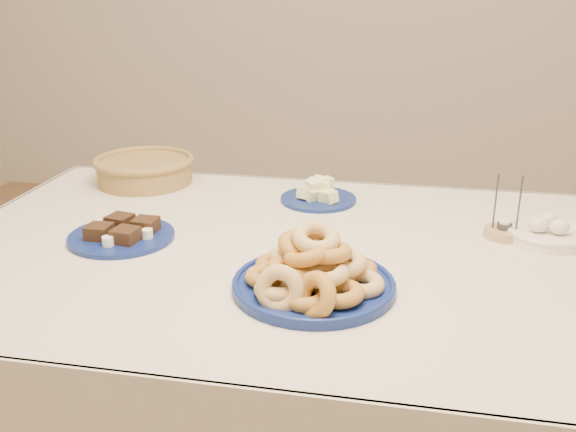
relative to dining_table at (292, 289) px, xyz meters
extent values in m
cylinder|color=brown|center=(-0.70, 0.40, -0.28)|extent=(0.06, 0.06, 0.72)
cylinder|color=brown|center=(0.70, 0.40, -0.28)|extent=(0.06, 0.06, 0.72)
cube|color=beige|center=(0.00, 0.00, 0.10)|extent=(1.70, 1.10, 0.02)
cube|color=beige|center=(0.00, 0.55, -0.03)|extent=(1.70, 0.01, 0.28)
cylinder|color=navy|center=(0.08, -0.20, 0.11)|extent=(0.42, 0.42, 0.02)
torus|color=navy|center=(0.08, -0.20, 0.12)|extent=(0.42, 0.42, 0.01)
torus|color=tan|center=(0.18, -0.22, 0.14)|extent=(0.14, 0.14, 0.04)
torus|color=#9D6723|center=(0.16, -0.15, 0.14)|extent=(0.12, 0.12, 0.04)
torus|color=#9D6723|center=(0.11, -0.11, 0.14)|extent=(0.11, 0.11, 0.03)
torus|color=tan|center=(0.05, -0.11, 0.14)|extent=(0.12, 0.12, 0.04)
torus|color=#9D6723|center=(0.00, -0.16, 0.14)|extent=(0.12, 0.12, 0.04)
torus|color=#9D6723|center=(-0.01, -0.22, 0.14)|extent=(0.14, 0.14, 0.04)
torus|color=tan|center=(0.03, -0.27, 0.14)|extent=(0.12, 0.12, 0.04)
torus|color=#9D6723|center=(0.09, -0.29, 0.14)|extent=(0.14, 0.14, 0.04)
torus|color=#9D6723|center=(0.14, -0.27, 0.14)|extent=(0.11, 0.11, 0.04)
torus|color=tan|center=(0.14, -0.19, 0.17)|extent=(0.12, 0.13, 0.04)
torus|color=#9D6723|center=(0.09, -0.14, 0.17)|extent=(0.11, 0.10, 0.04)
torus|color=tan|center=(0.03, -0.18, 0.17)|extent=(0.11, 0.12, 0.04)
torus|color=#9D6723|center=(0.04, -0.25, 0.17)|extent=(0.14, 0.14, 0.05)
torus|color=tan|center=(0.11, -0.25, 0.17)|extent=(0.13, 0.13, 0.04)
torus|color=#9D6723|center=(0.11, -0.21, 0.20)|extent=(0.13, 0.14, 0.04)
torus|color=tan|center=(0.09, -0.17, 0.20)|extent=(0.14, 0.14, 0.06)
torus|color=#9D6723|center=(0.05, -0.19, 0.20)|extent=(0.13, 0.13, 0.06)
torus|color=#9D6723|center=(0.07, -0.23, 0.20)|extent=(0.13, 0.12, 0.06)
torus|color=tan|center=(0.09, -0.21, 0.22)|extent=(0.13, 0.13, 0.06)
torus|color=tan|center=(0.03, -0.30, 0.15)|extent=(0.10, 0.07, 0.10)
torus|color=#9D6723|center=(0.10, -0.32, 0.15)|extent=(0.11, 0.11, 0.10)
cylinder|color=navy|center=(0.01, 0.35, 0.11)|extent=(0.27, 0.27, 0.01)
cube|color=#E6F198|center=(0.01, 0.36, 0.16)|extent=(0.05, 0.05, 0.04)
cube|color=#E6F198|center=(0.00, 0.33, 0.16)|extent=(0.05, 0.05, 0.04)
cube|color=#E6F198|center=(0.00, 0.36, 0.16)|extent=(0.05, 0.05, 0.04)
cube|color=#E6F198|center=(0.00, 0.32, 0.13)|extent=(0.05, 0.05, 0.04)
cube|color=#E6F198|center=(0.00, 0.36, 0.16)|extent=(0.04, 0.04, 0.03)
cube|color=#E6F198|center=(0.01, 0.34, 0.16)|extent=(0.04, 0.05, 0.04)
cube|color=#E6F198|center=(0.02, 0.35, 0.16)|extent=(0.04, 0.05, 0.05)
cube|color=#E6F198|center=(0.05, 0.31, 0.13)|extent=(0.05, 0.05, 0.04)
cube|color=#E6F198|center=(0.03, 0.32, 0.13)|extent=(0.04, 0.04, 0.04)
cube|color=#E6F198|center=(-0.03, 0.33, 0.13)|extent=(0.05, 0.05, 0.04)
cube|color=#E6F198|center=(0.03, 0.35, 0.16)|extent=(0.04, 0.04, 0.05)
cube|color=#E6F198|center=(0.03, 0.36, 0.16)|extent=(0.05, 0.05, 0.04)
cylinder|color=navy|center=(-0.42, -0.02, 0.11)|extent=(0.26, 0.26, 0.01)
cube|color=black|center=(-0.46, -0.05, 0.13)|extent=(0.06, 0.06, 0.03)
cube|color=black|center=(-0.39, -0.06, 0.13)|extent=(0.06, 0.06, 0.03)
cube|color=black|center=(-0.44, 0.02, 0.13)|extent=(0.07, 0.07, 0.03)
cube|color=black|center=(-0.37, 0.01, 0.13)|extent=(0.06, 0.06, 0.03)
cylinder|color=white|center=(-0.49, 0.00, 0.13)|extent=(0.03, 0.03, 0.02)
cylinder|color=white|center=(-0.42, -0.09, 0.13)|extent=(0.03, 0.03, 0.02)
cylinder|color=white|center=(-0.35, -0.03, 0.13)|extent=(0.03, 0.03, 0.02)
cylinder|color=brown|center=(-0.55, 0.42, 0.14)|extent=(0.38, 0.38, 0.07)
torus|color=brown|center=(-0.55, 0.42, 0.18)|extent=(0.41, 0.41, 0.02)
cylinder|color=#A6825C|center=(0.50, 0.17, 0.12)|extent=(0.10, 0.10, 0.02)
cylinder|color=#3A3A3E|center=(0.50, 0.17, 0.14)|extent=(0.04, 0.04, 0.01)
cylinder|color=white|center=(0.50, 0.17, 0.15)|extent=(0.03, 0.03, 0.01)
cylinder|color=#3A3A3E|center=(0.47, 0.17, 0.20)|extent=(0.00, 0.00, 0.14)
cylinder|color=#3A3A3E|center=(0.52, 0.17, 0.20)|extent=(0.00, 0.00, 0.14)
cylinder|color=white|center=(0.60, 0.17, 0.12)|extent=(0.20, 0.20, 0.02)
torus|color=white|center=(0.60, 0.17, 0.13)|extent=(0.21, 0.21, 0.01)
ellipsoid|color=silver|center=(0.57, 0.15, 0.15)|extent=(0.05, 0.04, 0.04)
ellipsoid|color=silver|center=(0.62, 0.15, 0.15)|extent=(0.05, 0.04, 0.04)
ellipsoid|color=silver|center=(0.60, 0.19, 0.15)|extent=(0.05, 0.04, 0.04)
camera|label=1|loc=(0.26, -1.37, 0.70)|focal=40.00mm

